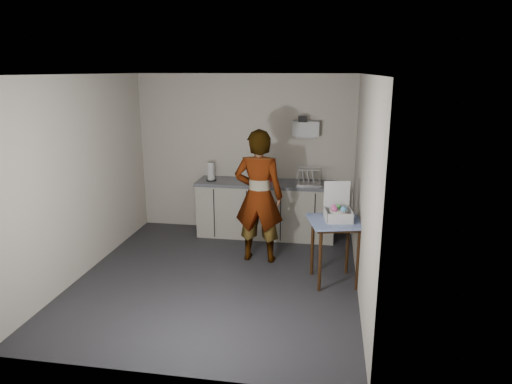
% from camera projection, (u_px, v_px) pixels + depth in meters
% --- Properties ---
extents(ground, '(4.00, 4.00, 0.00)m').
position_uv_depth(ground, '(218.00, 278.00, 6.00)').
color(ground, '#252429').
rests_on(ground, ground).
extents(wall_back, '(3.60, 0.02, 2.60)m').
position_uv_depth(wall_back, '(245.00, 154.00, 7.56)').
color(wall_back, beige).
rests_on(wall_back, ground).
extents(wall_right, '(0.02, 4.00, 2.60)m').
position_uv_depth(wall_right, '(363.00, 188.00, 5.39)').
color(wall_right, beige).
rests_on(wall_right, ground).
extents(wall_left, '(0.02, 4.00, 2.60)m').
position_uv_depth(wall_left, '(82.00, 177.00, 5.94)').
color(wall_left, beige).
rests_on(wall_left, ground).
extents(ceiling, '(3.60, 4.00, 0.01)m').
position_uv_depth(ceiling, '(213.00, 75.00, 5.33)').
color(ceiling, white).
rests_on(ceiling, wall_back).
extents(kitchen_counter, '(2.24, 0.62, 0.91)m').
position_uv_depth(kitchen_counter, '(266.00, 211.00, 7.45)').
color(kitchen_counter, black).
rests_on(kitchen_counter, ground).
extents(wall_shelf, '(0.42, 0.18, 0.37)m').
position_uv_depth(wall_shelf, '(306.00, 129.00, 7.22)').
color(wall_shelf, silver).
rests_on(wall_shelf, ground).
extents(side_table, '(0.78, 0.78, 0.83)m').
position_uv_depth(side_table, '(336.00, 228.00, 5.72)').
color(side_table, '#33180B').
rests_on(side_table, ground).
extents(standing_man, '(0.70, 0.48, 1.89)m').
position_uv_depth(standing_man, '(259.00, 196.00, 6.36)').
color(standing_man, '#B2A593').
rests_on(standing_man, ground).
extents(soap_bottle, '(0.17, 0.17, 0.32)m').
position_uv_depth(soap_bottle, '(256.00, 172.00, 7.27)').
color(soap_bottle, black).
rests_on(soap_bottle, kitchen_counter).
extents(soda_can, '(0.06, 0.06, 0.12)m').
position_uv_depth(soda_can, '(271.00, 178.00, 7.36)').
color(soda_can, red).
rests_on(soda_can, kitchen_counter).
extents(dark_bottle, '(0.07, 0.07, 0.23)m').
position_uv_depth(dark_bottle, '(257.00, 174.00, 7.38)').
color(dark_bottle, black).
rests_on(dark_bottle, kitchen_counter).
extents(paper_towel, '(0.17, 0.17, 0.30)m').
position_uv_depth(paper_towel, '(211.00, 172.00, 7.38)').
color(paper_towel, black).
rests_on(paper_towel, kitchen_counter).
extents(dish_rack, '(0.37, 0.28, 0.26)m').
position_uv_depth(dish_rack, '(309.00, 181.00, 7.15)').
color(dish_rack, silver).
rests_on(dish_rack, kitchen_counter).
extents(bakery_box, '(0.38, 0.39, 0.46)m').
position_uv_depth(bakery_box, '(338.00, 212.00, 5.69)').
color(bakery_box, silver).
rests_on(bakery_box, side_table).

